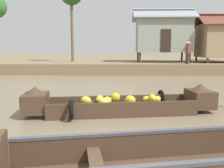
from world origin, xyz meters
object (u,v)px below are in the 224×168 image
Objects in this scene: viewer_boat at (161,162)px; stilt_house_mid_left at (223,40)px; banana_boat at (121,104)px; vendor_person at (188,51)px; stilt_house_left at (163,34)px.

viewer_boat is 18.99m from stilt_house_mid_left.
banana_boat is 3.43× the size of vendor_person.
viewer_boat is 3.27× the size of vendor_person.
vendor_person is at bearing 73.91° from viewer_boat.
viewer_boat is at bearing -81.26° from banana_boat.
vendor_person reaches higher than banana_boat.
stilt_house_left reaches higher than banana_boat.
stilt_house_left is (2.90, 17.66, 2.81)m from viewer_boat.
stilt_house_mid_left is (4.78, -0.45, -0.48)m from stilt_house_left.
viewer_boat is 15.49m from vendor_person.
vendor_person reaches higher than viewer_boat.
stilt_house_mid_left is 2.61× the size of vendor_person.
stilt_house_left is at bearing 75.85° from banana_boat.
vendor_person is at bearing 66.16° from banana_boat.
banana_boat is at bearing -104.15° from stilt_house_left.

